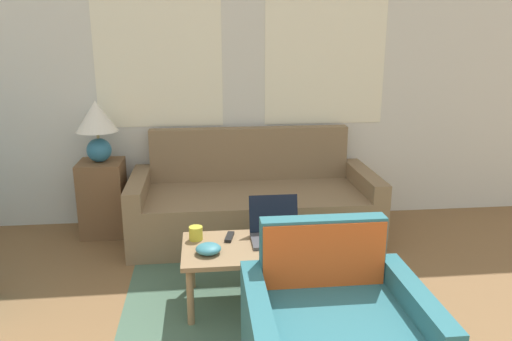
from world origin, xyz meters
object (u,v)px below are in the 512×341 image
object	(u,v)px
coffee_table	(258,252)
table_lamp	(97,124)
laptop	(275,230)
cup_navy	(196,233)
couch	(253,205)
snack_bowl	(208,249)
tv_remote	(229,237)

from	to	relation	value
coffee_table	table_lamp	bearing A→B (deg)	132.88
laptop	cup_navy	xyz separation A→B (m)	(-0.52, 0.03, -0.01)
couch	laptop	world-z (taller)	couch
table_lamp	laptop	xyz separation A→B (m)	(1.34, -1.20, -0.52)
couch	cup_navy	distance (m)	1.13
laptop	snack_bowl	distance (m)	0.48
cup_navy	snack_bowl	distance (m)	0.23
coffee_table	cup_navy	distance (m)	0.43
couch	tv_remote	size ratio (longest dim) A/B	13.23
couch	tv_remote	bearing A→B (deg)	-104.70
cup_navy	coffee_table	bearing A→B (deg)	-19.17
couch	cup_navy	world-z (taller)	couch
tv_remote	cup_navy	bearing A→B (deg)	179.33
couch	tv_remote	distance (m)	1.05
laptop	snack_bowl	bearing A→B (deg)	-157.40
cup_navy	tv_remote	size ratio (longest dim) A/B	0.58
couch	coffee_table	bearing A→B (deg)	-94.24
coffee_table	snack_bowl	world-z (taller)	snack_bowl
table_lamp	coffee_table	distance (m)	1.89
snack_bowl	tv_remote	world-z (taller)	snack_bowl
table_lamp	laptop	bearing A→B (deg)	-41.94
table_lamp	coffee_table	bearing A→B (deg)	-47.12
table_lamp	coffee_table	xyz separation A→B (m)	(1.21, -1.31, -0.63)
laptop	cup_navy	bearing A→B (deg)	176.19
cup_navy	table_lamp	bearing A→B (deg)	124.87
snack_bowl	tv_remote	size ratio (longest dim) A/B	1.02
table_lamp	laptop	distance (m)	1.87
table_lamp	laptop	world-z (taller)	table_lamp
snack_bowl	cup_navy	bearing A→B (deg)	109.51
laptop	tv_remote	bearing A→B (deg)	173.93
coffee_table	tv_remote	bearing A→B (deg)	142.67
couch	coffee_table	size ratio (longest dim) A/B	2.11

